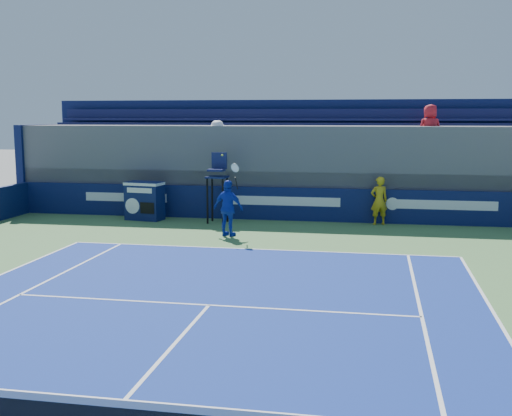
% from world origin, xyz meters
% --- Properties ---
extents(ball_person, '(0.71, 0.57, 1.67)m').
position_xyz_m(ball_person, '(3.34, 16.76, 0.85)').
color(ball_person, gold).
rests_on(ball_person, apron).
extents(back_hoarding, '(20.40, 0.21, 1.20)m').
position_xyz_m(back_hoarding, '(0.00, 17.10, 0.60)').
color(back_hoarding, '#0C1545').
rests_on(back_hoarding, ground).
extents(match_clock, '(1.42, 0.92, 1.40)m').
position_xyz_m(match_clock, '(-4.99, 16.28, 0.74)').
color(match_clock, '#0E1848').
rests_on(match_clock, ground).
extents(umpire_chair, '(0.74, 0.74, 2.48)m').
position_xyz_m(umpire_chair, '(-2.24, 16.17, 1.53)').
color(umpire_chair, black).
rests_on(umpire_chair, ground).
extents(tennis_player, '(1.11, 0.74, 2.57)m').
position_xyz_m(tennis_player, '(-1.29, 13.72, 0.90)').
color(tennis_player, '#1531B1').
rests_on(tennis_player, apron).
extents(stadium_seating, '(21.00, 4.05, 4.40)m').
position_xyz_m(stadium_seating, '(0.01, 19.15, 1.83)').
color(stadium_seating, '#57575C').
rests_on(stadium_seating, ground).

